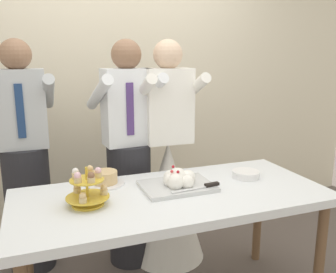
{
  "coord_description": "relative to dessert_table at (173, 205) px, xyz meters",
  "views": [
    {
      "loc": [
        -0.72,
        -1.83,
        1.55
      ],
      "look_at": [
        0.03,
        0.15,
        1.07
      ],
      "focal_mm": 38.74,
      "sensor_mm": 36.0,
      "label": 1
    }
  ],
  "objects": [
    {
      "name": "plate_stack",
      "position": [
        0.54,
        0.09,
        0.1
      ],
      "size": [
        0.18,
        0.18,
        0.04
      ],
      "color": "white",
      "rests_on": "dessert_table"
    },
    {
      "name": "round_cake",
      "position": [
        -0.34,
        0.28,
        0.11
      ],
      "size": [
        0.24,
        0.24,
        0.08
      ],
      "color": "white",
      "rests_on": "dessert_table"
    },
    {
      "name": "person_guest",
      "position": [
        -0.8,
        0.82,
        0.05
      ],
      "size": [
        0.46,
        0.49,
        1.66
      ],
      "color": "#232328",
      "rests_on": "ground_plane"
    },
    {
      "name": "main_cake_tray",
      "position": [
        0.06,
        0.06,
        0.12
      ],
      "size": [
        0.44,
        0.31,
        0.13
      ],
      "color": "silver",
      "rests_on": "dessert_table"
    },
    {
      "name": "person_bride",
      "position": [
        0.2,
        0.61,
        -0.12
      ],
      "size": [
        0.56,
        0.56,
        1.66
      ],
      "color": "white",
      "rests_on": "ground_plane"
    },
    {
      "name": "rear_wall",
      "position": [
        0.0,
        1.41,
        0.75
      ],
      "size": [
        5.2,
        0.1,
        2.9
      ],
      "primitive_type": "cube",
      "color": "beige",
      "rests_on": "ground_plane"
    },
    {
      "name": "cupcake_stand",
      "position": [
        -0.48,
        0.0,
        0.16
      ],
      "size": [
        0.23,
        0.23,
        0.21
      ],
      "color": "gold",
      "rests_on": "dessert_table"
    },
    {
      "name": "person_groom",
      "position": [
        -0.09,
        0.66,
        0.05
      ],
      "size": [
        0.49,
        0.52,
        1.66
      ],
      "color": "#232328",
      "rests_on": "ground_plane"
    },
    {
      "name": "dessert_table",
      "position": [
        0.0,
        0.0,
        0.0
      ],
      "size": [
        1.8,
        0.8,
        0.78
      ],
      "color": "silver",
      "rests_on": "ground_plane"
    }
  ]
}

